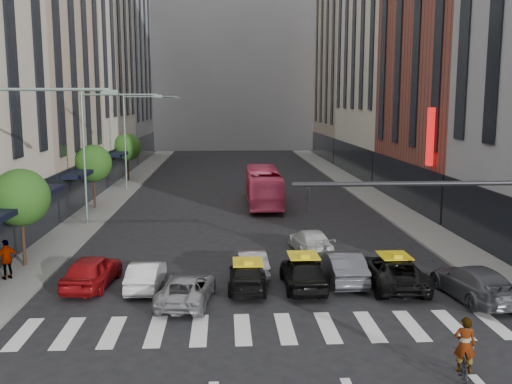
{
  "coord_description": "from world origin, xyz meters",
  "views": [
    {
      "loc": [
        -1.63,
        -18.67,
        8.38
      ],
      "look_at": [
        -0.08,
        8.92,
        4.0
      ],
      "focal_mm": 40.0,
      "sensor_mm": 36.0,
      "label": 1
    }
  ],
  "objects": [
    {
      "name": "ground",
      "position": [
        0.0,
        0.0,
        0.0
      ],
      "size": [
        160.0,
        160.0,
        0.0
      ],
      "primitive_type": "plane",
      "color": "black",
      "rests_on": "ground"
    },
    {
      "name": "sidewalk_left",
      "position": [
        -11.5,
        30.0,
        0.07
      ],
      "size": [
        3.0,
        96.0,
        0.15
      ],
      "primitive_type": "cube",
      "color": "slate",
      "rests_on": "ground"
    },
    {
      "name": "sidewalk_right",
      "position": [
        11.5,
        30.0,
        0.07
      ],
      "size": [
        3.0,
        96.0,
        0.15
      ],
      "primitive_type": "cube",
      "color": "slate",
      "rests_on": "ground"
    },
    {
      "name": "building_left_b",
      "position": [
        -17.0,
        28.0,
        12.0
      ],
      "size": [
        8.0,
        16.0,
        24.0
      ],
      "primitive_type": "cube",
      "color": "tan",
      "rests_on": "ground"
    },
    {
      "name": "building_left_c",
      "position": [
        -17.0,
        46.0,
        18.0
      ],
      "size": [
        8.0,
        20.0,
        36.0
      ],
      "primitive_type": "cube",
      "color": "beige",
      "rests_on": "ground"
    },
    {
      "name": "building_left_d",
      "position": [
        -17.0,
        65.0,
        15.0
      ],
      "size": [
        8.0,
        18.0,
        30.0
      ],
      "primitive_type": "cube",
      "color": "gray",
      "rests_on": "ground"
    },
    {
      "name": "building_right_b",
      "position": [
        17.0,
        27.0,
        13.0
      ],
      "size": [
        8.0,
        18.0,
        26.0
      ],
      "primitive_type": "cube",
      "color": "brown",
      "rests_on": "ground"
    },
    {
      "name": "building_right_d",
      "position": [
        17.0,
        65.0,
        14.0
      ],
      "size": [
        8.0,
        18.0,
        28.0
      ],
      "primitive_type": "cube",
      "color": "tan",
      "rests_on": "ground"
    },
    {
      "name": "building_far",
      "position": [
        0.0,
        85.0,
        18.0
      ],
      "size": [
        30.0,
        10.0,
        36.0
      ],
      "primitive_type": "cube",
      "color": "gray",
      "rests_on": "ground"
    },
    {
      "name": "tree_near",
      "position": [
        -11.8,
        10.0,
        3.65
      ],
      "size": [
        2.88,
        2.88,
        4.95
      ],
      "color": "black",
      "rests_on": "sidewalk_left"
    },
    {
      "name": "tree_mid",
      "position": [
        -11.8,
        26.0,
        3.65
      ],
      "size": [
        2.88,
        2.88,
        4.95
      ],
      "color": "black",
      "rests_on": "sidewalk_left"
    },
    {
      "name": "tree_far",
      "position": [
        -11.8,
        42.0,
        3.65
      ],
      "size": [
        2.88,
        2.88,
        4.95
      ],
      "color": "black",
      "rests_on": "sidewalk_left"
    },
    {
      "name": "streetlamp_near",
      "position": [
        -10.04,
        4.0,
        5.9
      ],
      "size": [
        5.38,
        0.25,
        9.0
      ],
      "color": "gray",
      "rests_on": "sidewalk_left"
    },
    {
      "name": "streetlamp_mid",
      "position": [
        -10.04,
        20.0,
        5.9
      ],
      "size": [
        5.38,
        0.25,
        9.0
      ],
      "color": "gray",
      "rests_on": "sidewalk_left"
    },
    {
      "name": "streetlamp_far",
      "position": [
        -10.04,
        36.0,
        5.9
      ],
      "size": [
        5.38,
        0.25,
        9.0
      ],
      "color": "gray",
      "rests_on": "sidewalk_left"
    },
    {
      "name": "traffic_signal",
      "position": [
        7.69,
        -1.0,
        4.47
      ],
      "size": [
        10.1,
        0.2,
        6.0
      ],
      "color": "black",
      "rests_on": "ground"
    },
    {
      "name": "liberty_sign",
      "position": [
        12.6,
        20.0,
        6.0
      ],
      "size": [
        0.3,
        0.7,
        4.0
      ],
      "color": "red",
      "rests_on": "ground"
    },
    {
      "name": "car_red",
      "position": [
        -7.69,
        6.83,
        0.75
      ],
      "size": [
        2.29,
        4.59,
        1.5
      ],
      "primitive_type": "imported",
      "rotation": [
        0.0,
        0.0,
        3.02
      ],
      "color": "maroon",
      "rests_on": "ground"
    },
    {
      "name": "car_white_front",
      "position": [
        -5.2,
        6.42,
        0.64
      ],
      "size": [
        1.48,
        3.91,
        1.27
      ],
      "primitive_type": "imported",
      "rotation": [
        0.0,
        0.0,
        3.11
      ],
      "color": "#BBBBBB",
      "rests_on": "ground"
    },
    {
      "name": "car_silver",
      "position": [
        -3.26,
        4.44,
        0.61
      ],
      "size": [
        2.57,
        4.64,
        1.23
      ],
      "primitive_type": "imported",
      "rotation": [
        0.0,
        0.0,
        3.02
      ],
      "color": "gray",
      "rests_on": "ground"
    },
    {
      "name": "taxi_left",
      "position": [
        -0.6,
        6.11,
        0.62
      ],
      "size": [
        1.96,
        4.36,
        1.24
      ],
      "primitive_type": "imported",
      "rotation": [
        0.0,
        0.0,
        3.09
      ],
      "color": "black",
      "rests_on": "ground"
    },
    {
      "name": "taxi_center",
      "position": [
        1.9,
        6.05,
        0.76
      ],
      "size": [
        1.86,
        4.49,
        1.52
      ],
      "primitive_type": "imported",
      "rotation": [
        0.0,
        0.0,
        3.16
      ],
      "color": "black",
      "rests_on": "ground"
    },
    {
      "name": "car_grey_mid",
      "position": [
        3.84,
        6.91,
        0.75
      ],
      "size": [
        1.69,
        4.6,
        1.5
      ],
      "primitive_type": "imported",
      "rotation": [
        0.0,
        0.0,
        3.16
      ],
      "color": "#404148",
      "rests_on": "ground"
    },
    {
      "name": "taxi_right",
      "position": [
        6.08,
        6.11,
        0.72
      ],
      "size": [
        2.68,
        5.3,
        1.44
      ],
      "primitive_type": "imported",
      "rotation": [
        0.0,
        0.0,
        3.08
      ],
      "color": "black",
      "rests_on": "ground"
    },
    {
      "name": "car_grey_curb",
      "position": [
        9.0,
        4.27,
        0.73
      ],
      "size": [
        2.62,
        5.22,
        1.45
      ],
      "primitive_type": "imported",
      "rotation": [
        0.0,
        0.0,
        3.26
      ],
      "color": "#43444B",
      "rests_on": "ground"
    },
    {
      "name": "car_row2_left",
      "position": [
        -0.38,
        8.19,
        0.63
      ],
      "size": [
        1.69,
        3.96,
        1.27
      ],
      "primitive_type": "imported",
      "rotation": [
        0.0,
        0.0,
        3.23
      ],
      "color": "#96969B",
      "rests_on": "ground"
    },
    {
      "name": "car_row2_right",
      "position": [
        3.16,
        12.17,
        0.66
      ],
      "size": [
        2.25,
        4.7,
        1.32
      ],
      "primitive_type": "imported",
      "rotation": [
        0.0,
        0.0,
        3.23
      ],
      "color": "silver",
      "rests_on": "ground"
    },
    {
      "name": "bus",
      "position": [
        1.57,
        27.37,
        1.52
      ],
      "size": [
        2.71,
        10.93,
        3.03
      ],
      "primitive_type": "imported",
      "rotation": [
        0.0,
        0.0,
        3.13
      ],
      "color": "#F14774",
      "rests_on": "ground"
    },
    {
      "name": "motorcycle",
      "position": [
        5.59,
        -2.77,
        0.42
      ],
      "size": [
        0.98,
        1.68,
        0.84
      ],
      "primitive_type": "imported",
      "rotation": [
        0.0,
        0.0,
        2.86
      ],
      "color": "black",
      "rests_on": "ground"
    },
    {
      "name": "rider",
      "position": [
        5.59,
        -2.77,
        1.71
      ],
      "size": [
        0.73,
        0.58,
        1.75
      ],
      "primitive_type": "imported",
      "rotation": [
        0.0,
        0.0,
        2.86
      ],
      "color": "gray",
      "rests_on": "motorcycle"
    },
    {
      "name": "pedestrian_far",
      "position": [
        -11.82,
        7.77,
        1.1
      ],
      "size": [
        1.11,
        1.11,
        1.89
      ],
      "primitive_type": "imported",
      "rotation": [
        0.0,
        0.0,
        3.92
      ],
      "color": "gray",
      "rests_on": "sidewalk_left"
    }
  ]
}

